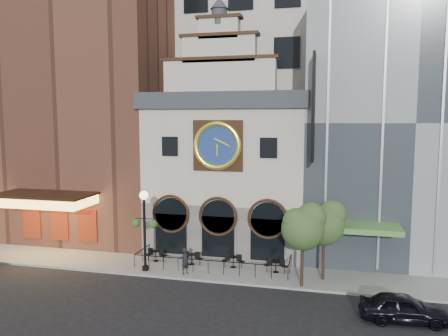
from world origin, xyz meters
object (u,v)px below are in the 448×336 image
at_px(pedestrian, 185,261).
at_px(tree_left, 325,222).
at_px(bistro_2, 233,261).
at_px(car_right, 403,308).
at_px(bistro_0, 156,255).
at_px(lamppost, 144,221).
at_px(bistro_3, 276,266).
at_px(tree_right, 303,225).
at_px(bistro_1, 192,258).

distance_m(pedestrian, tree_left, 9.50).
xyz_separation_m(bistro_2, car_right, (10.18, -5.66, 0.12)).
relative_size(bistro_0, lamppost, 0.29).
bearing_deg(pedestrian, car_right, -71.64).
relative_size(bistro_0, car_right, 0.36).
xyz_separation_m(car_right, tree_left, (-4.04, 4.81, 3.19)).
distance_m(bistro_2, tree_left, 7.03).
distance_m(bistro_3, car_right, 8.97).
relative_size(bistro_2, car_right, 0.36).
bearing_deg(tree_right, bistro_1, 164.05).
xyz_separation_m(bistro_2, lamppost, (-5.71, -1.95, 2.93)).
height_order(bistro_2, pedestrian, pedestrian).
distance_m(bistro_2, lamppost, 6.71).
relative_size(car_right, lamppost, 0.79).
bearing_deg(bistro_1, car_right, -22.90).
xyz_separation_m(bistro_1, lamppost, (-2.72, -1.86, 2.93)).
bearing_deg(lamppost, tree_left, 1.64).
bearing_deg(bistro_0, tree_left, -4.12).
height_order(bistro_3, lamppost, lamppost).
distance_m(bistro_1, pedestrian, 1.91).
distance_m(bistro_1, tree_left, 9.75).
bearing_deg(pedestrian, bistro_2, -21.20).
relative_size(bistro_3, tree_right, 0.30).
xyz_separation_m(bistro_0, lamppost, (0.03, -1.96, 2.93)).
xyz_separation_m(bistro_2, tree_right, (4.88, -2.34, 3.36)).
relative_size(bistro_1, bistro_3, 1.00).
distance_m(car_right, tree_right, 7.05).
height_order(bistro_2, tree_left, tree_left).
height_order(bistro_1, tree_left, tree_left).
relative_size(bistro_2, tree_left, 0.31).
xyz_separation_m(bistro_1, tree_right, (7.87, -2.25, 3.36)).
xyz_separation_m(pedestrian, lamppost, (-2.88, -0.00, 2.53)).
relative_size(bistro_0, pedestrian, 0.91).
relative_size(bistro_3, lamppost, 0.29).
distance_m(bistro_0, bistro_1, 2.75).
distance_m(car_right, tree_left, 7.05).
bearing_deg(tree_left, bistro_1, 175.27).
bearing_deg(tree_left, pedestrian, -172.99).
bearing_deg(bistro_0, pedestrian, -33.98).
bearing_deg(pedestrian, bistro_1, 39.14).
distance_m(bistro_0, bistro_3, 8.75).
bearing_deg(bistro_2, bistro_3, -5.62).
distance_m(pedestrian, lamppost, 3.83).
xyz_separation_m(bistro_0, bistro_3, (8.75, -0.30, 0.00)).
distance_m(bistro_0, lamppost, 3.53).
height_order(car_right, pedestrian, pedestrian).
height_order(bistro_0, car_right, car_right).
bearing_deg(bistro_2, lamppost, -161.12).
xyz_separation_m(bistro_3, pedestrian, (-5.84, -1.66, 0.40)).
bearing_deg(bistro_0, bistro_2, -0.09).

